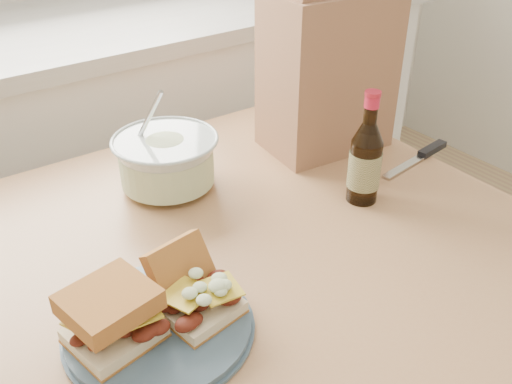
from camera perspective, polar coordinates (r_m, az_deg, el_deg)
cabinet_run at (r=1.79m, az=-19.82°, el=0.24°), size 2.50×0.64×0.94m
dining_table at (r=1.00m, az=0.44°, el=-10.96°), size 0.97×0.97×0.79m
plate at (r=0.80m, az=-9.67°, el=-13.09°), size 0.25×0.25×0.02m
sandwich_left at (r=0.75m, az=-14.25°, el=-11.95°), size 0.12×0.11×0.08m
sandwich_right at (r=0.79m, az=-6.26°, el=-9.72°), size 0.11×0.14×0.08m
coleslaw_bowl at (r=1.07m, az=-8.91°, el=2.89°), size 0.20×0.20×0.20m
beer_bottle at (r=1.02m, az=10.87°, el=3.04°), size 0.06×0.06×0.21m
knife at (r=1.24m, az=16.57°, el=3.73°), size 0.21×0.04×0.01m
paper_bag at (r=1.19m, az=7.16°, el=11.85°), size 0.26×0.19×0.32m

